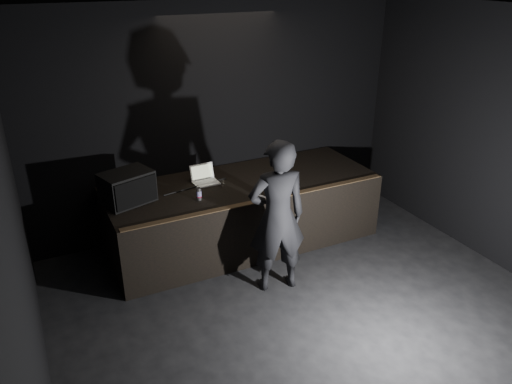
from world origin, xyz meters
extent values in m
plane|color=black|center=(0.00, 0.00, 0.00)|extent=(7.00, 7.00, 0.00)
cube|color=black|center=(0.00, 3.50, 1.75)|extent=(6.00, 0.10, 3.50)
cube|color=black|center=(-3.00, 0.00, 1.75)|extent=(0.10, 7.00, 3.50)
cube|color=black|center=(0.00, 0.00, 3.50)|extent=(6.00, 7.00, 0.04)
cube|color=black|center=(0.00, 2.73, 0.50)|extent=(4.00, 1.50, 1.00)
cube|color=brown|center=(0.00, 2.02, 1.01)|extent=(3.92, 0.10, 0.01)
cube|color=black|center=(-1.67, 2.78, 1.22)|extent=(0.76, 0.63, 0.43)
cube|color=black|center=(-1.60, 2.56, 1.22)|extent=(0.59, 0.20, 0.37)
cylinder|color=black|center=(-0.69, 2.84, 1.01)|extent=(1.02, 0.20, 0.02)
cube|color=silver|center=(-0.50, 2.90, 1.01)|extent=(0.37, 0.26, 0.02)
cube|color=silver|center=(-0.50, 2.90, 1.02)|extent=(0.31, 0.15, 0.00)
cube|color=silver|center=(-0.51, 3.06, 1.13)|extent=(0.36, 0.08, 0.23)
cube|color=#A1C63A|center=(-0.51, 3.05, 1.13)|extent=(0.32, 0.06, 0.19)
cylinder|color=silver|center=(-0.79, 2.43, 1.09)|extent=(0.07, 0.07, 0.17)
cylinder|color=navy|center=(-0.79, 2.43, 1.09)|extent=(0.07, 0.07, 0.08)
cylinder|color=maroon|center=(-0.79, 2.43, 1.05)|extent=(0.07, 0.07, 0.01)
cylinder|color=white|center=(-0.35, 2.69, 1.05)|extent=(0.08, 0.08, 0.10)
cube|color=white|center=(0.02, 2.08, 1.01)|extent=(0.09, 0.15, 0.03)
imported|color=black|center=(-0.11, 1.45, 1.03)|extent=(0.83, 0.62, 2.06)
camera|label=1|loc=(-2.80, -3.44, 3.94)|focal=35.00mm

